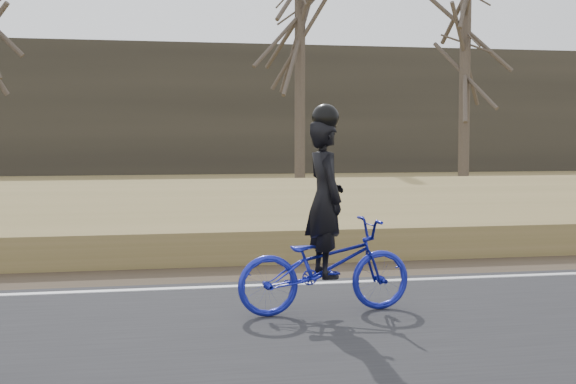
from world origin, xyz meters
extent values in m
plane|color=olive|center=(0.00, 0.00, 0.00)|extent=(120.00, 120.00, 0.00)
cube|color=black|center=(0.00, -2.50, 0.03)|extent=(120.00, 6.00, 0.06)
cube|color=silver|center=(0.00, 0.20, 0.07)|extent=(120.00, 0.12, 0.01)
cube|color=#473A2B|center=(0.00, 1.20, 0.02)|extent=(120.00, 1.60, 0.04)
cube|color=olive|center=(0.00, 4.20, 0.22)|extent=(120.00, 5.00, 0.44)
cube|color=slate|center=(0.00, 8.00, 0.23)|extent=(120.00, 3.00, 0.45)
cube|color=black|center=(0.00, 8.00, 0.52)|extent=(120.00, 2.40, 0.14)
cube|color=brown|center=(0.00, 7.28, 0.67)|extent=(120.00, 0.07, 0.15)
cube|color=brown|center=(0.00, 8.72, 0.67)|extent=(120.00, 0.07, 0.15)
cube|color=#383328|center=(0.00, 30.00, 3.00)|extent=(120.00, 4.00, 6.00)
imported|color=#161D9D|center=(2.37, -1.29, 0.51)|extent=(1.77, 0.76, 0.90)
imported|color=black|center=(2.37, -1.29, 1.16)|extent=(0.41, 0.58, 1.50)
sphere|color=black|center=(2.37, -1.29, 1.93)|extent=(0.26, 0.26, 0.26)
cylinder|color=brown|center=(6.29, 17.89, 4.73)|extent=(0.36, 0.36, 9.45)
cylinder|color=brown|center=(11.42, 16.06, 3.93)|extent=(0.36, 0.36, 7.85)
camera|label=1|loc=(0.52, -8.66, 1.75)|focal=50.00mm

